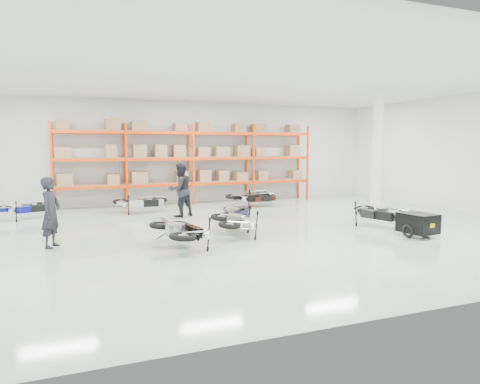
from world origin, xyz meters
name	(u,v)px	position (x,y,z in m)	size (l,w,h in m)	color
room	(246,156)	(0.00, 0.00, 2.25)	(18.00, 18.00, 18.00)	#ADC0AD
pallet_rack	(191,153)	(0.00, 6.45, 2.26)	(11.28, 0.98, 3.62)	red
structural_column	(377,154)	(5.20, 0.50, 2.25)	(0.25, 0.25, 4.50)	white
moto_blue_centre	(235,210)	(-0.25, 0.23, 0.58)	(0.85, 1.91, 1.17)	#071949
moto_silver_left	(238,217)	(-0.55, -0.79, 0.55)	(0.81, 1.81, 1.11)	#AFB0B6
moto_black_far_left	(181,226)	(-2.41, -1.70, 0.58)	(0.84, 1.89, 1.16)	black
moto_touring_right	(380,209)	(4.10, -1.09, 0.57)	(0.82, 1.85, 1.13)	black
trailer	(418,223)	(4.10, -2.69, 0.38)	(0.84, 1.59, 0.66)	black
moto_back_a	(26,205)	(-6.40, 4.59, 0.50)	(0.73, 1.65, 1.01)	navy
moto_back_b	(141,199)	(-2.48, 4.52, 0.53)	(0.78, 1.75, 1.07)	#B2B7BC
moto_back_c	(251,193)	(2.08, 4.53, 0.57)	(0.83, 1.87, 1.14)	black
moto_back_d	(257,195)	(2.30, 4.47, 0.49)	(0.72, 1.61, 0.98)	#39110B
person_left	(51,213)	(-5.37, -0.37, 0.88)	(0.64, 0.42, 1.76)	black
person_back	(180,190)	(-1.26, 3.17, 0.98)	(0.95, 0.74, 1.96)	black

